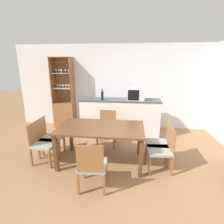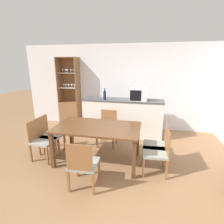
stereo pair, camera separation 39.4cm
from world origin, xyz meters
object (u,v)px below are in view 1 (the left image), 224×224
Objects in this scene: dining_chair_side_left_near at (43,143)px; display_cabinet at (65,108)px; wine_bottle at (102,95)px; dining_chair_side_left_far at (49,137)px; dining_chair_head_near at (92,166)px; dining_table at (101,131)px; dining_chair_head_far at (107,128)px; microwave at (136,94)px; dining_chair_side_right_far at (160,143)px; dining_chair_side_right_near at (162,149)px.

display_cabinet is at bearing -166.75° from dining_chair_side_left_near.
wine_bottle is at bearing -24.74° from display_cabinet.
dining_chair_head_near is at bearing 51.23° from dining_chair_side_left_far.
dining_chair_head_far is (0.00, 0.83, -0.26)m from dining_table.
microwave is (1.89, 1.63, 0.76)m from dining_chair_side_left_near.
wine_bottle is at bearing 150.85° from dining_chair_side_left_near.
dining_chair_side_left_far is (-1.19, 0.15, -0.26)m from dining_table.
dining_chair_side_right_far is 2.80× the size of wine_bottle.
dining_chair_head_near is 1.00× the size of dining_chair_side_left_far.
dining_chair_head_near is 1.88× the size of microwave.
dining_table is 3.73× the size of microwave.
wine_bottle is (0.99, 1.22, 0.73)m from dining_chair_side_left_far.
dining_chair_side_left_near is (-1.19, -0.97, 0.00)m from dining_chair_head_far.
display_cabinet is 2.54× the size of dining_chair_side_right_near.
dining_chair_head_far and dining_chair_side_left_near have the same top height.
dining_chair_head_far is at bearing 86.42° from dining_chair_head_near.
dining_table is at bearing 86.54° from dining_chair_head_near.
wine_bottle reaches higher than dining_chair_head_far.
dining_chair_head_near is 1.00× the size of dining_chair_side_right_near.
dining_chair_head_near is at bearing 64.30° from dining_chair_side_left_near.
dining_chair_side_left_far and dining_chair_side_right_near have the same top height.
dining_chair_side_right_far and dining_chair_head_near have the same top height.
wine_bottle reaches higher than dining_chair_head_near.
dining_chair_side_right_near is 1.88× the size of microwave.
dining_chair_head_near is (0.00, -1.65, 0.00)m from dining_chair_head_far.
dining_chair_side_right_near is at bearing -6.80° from dining_table.
dining_chair_side_left_near is at bearing 0.38° from dining_chair_side_left_far.
dining_table is 1.99× the size of dining_chair_side_left_far.
dining_chair_head_near is 2.32m from wine_bottle.
display_cabinet is 3.46m from dining_chair_side_right_near.
display_cabinet is 4.77× the size of microwave.
microwave reaches higher than dining_chair_side_left_near.
dining_chair_side_right_far is 1.62m from microwave.
dining_chair_side_left_near is at bearing -123.23° from wine_bottle.
dining_chair_side_right_near is 2.80× the size of wine_bottle.
dining_chair_head_far and dining_chair_head_near have the same top height.
dining_chair_side_right_far is 1.99m from wine_bottle.
dining_chair_side_left_far is 1.00× the size of dining_chair_side_right_near.
wine_bottle reaches higher than dining_chair_side_right_far.
display_cabinet reaches higher than dining_table.
dining_chair_head_near is at bearing -84.65° from wine_bottle.
dining_chair_head_far and dining_chair_side_left_far have the same top height.
dining_chair_side_right_near is at bearing 94.08° from dining_chair_side_left_near.
dining_table is 0.86m from dining_chair_head_near.
dining_chair_head_far is 1.53m from dining_chair_side_right_near.
display_cabinet is 2.54× the size of dining_chair_side_right_far.
display_cabinet is 7.11× the size of wine_bottle.
dining_chair_side_right_near is (2.72, -2.12, -0.19)m from display_cabinet.
wine_bottle is at bearing 98.41° from dining_table.
dining_chair_side_right_far is (1.19, -0.68, 0.00)m from dining_chair_head_far.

